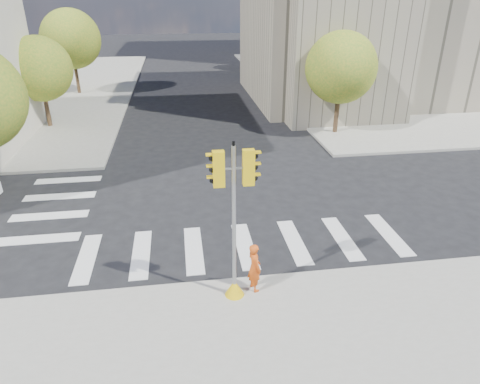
{
  "coord_description": "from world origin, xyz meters",
  "views": [
    {
      "loc": [
        -2.13,
        -14.69,
        8.19
      ],
      "look_at": [
        -0.27,
        -1.97,
        2.1
      ],
      "focal_mm": 32.0,
      "sensor_mm": 36.0,
      "label": 1
    }
  ],
  "objects_px": {
    "lamp_near": "(328,50)",
    "lamp_far": "(280,31)",
    "traffic_signal": "(234,236)",
    "photographer": "(254,267)"
  },
  "relations": [
    {
      "from": "lamp_far",
      "to": "traffic_signal",
      "type": "relative_size",
      "value": 1.73
    },
    {
      "from": "traffic_signal",
      "to": "photographer",
      "type": "xyz_separation_m",
      "value": [
        0.61,
        0.18,
        -1.22
      ]
    },
    {
      "from": "lamp_far",
      "to": "traffic_signal",
      "type": "bearing_deg",
      "value": -105.09
    },
    {
      "from": "photographer",
      "to": "lamp_far",
      "type": "bearing_deg",
      "value": -32.23
    },
    {
      "from": "lamp_near",
      "to": "lamp_far",
      "type": "height_order",
      "value": "same"
    },
    {
      "from": "lamp_near",
      "to": "lamp_far",
      "type": "distance_m",
      "value": 14.0
    },
    {
      "from": "photographer",
      "to": "traffic_signal",
      "type": "bearing_deg",
      "value": 88.8
    },
    {
      "from": "lamp_near",
      "to": "traffic_signal",
      "type": "relative_size",
      "value": 1.73
    },
    {
      "from": "lamp_near",
      "to": "traffic_signal",
      "type": "height_order",
      "value": "lamp_near"
    },
    {
      "from": "traffic_signal",
      "to": "photographer",
      "type": "height_order",
      "value": "traffic_signal"
    }
  ]
}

